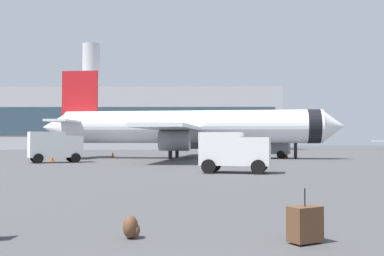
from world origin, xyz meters
The scene contains 11 objects.
airplane_at_gate centered at (-0.87, 49.74, 3.66)m, with size 35.77×32.34×10.50m.
service_truck centered at (-13.35, 39.25, 1.61)m, with size 5.28×4.16×2.90m.
fuel_truck centered at (8.08, 51.41, 1.77)m, with size 6.43×4.06×3.20m.
cargo_van centered at (2.49, 25.36, 1.45)m, with size 4.72×3.11×2.60m.
safety_cone_near centered at (-10.44, 53.45, 0.35)m, with size 0.44×0.44×0.71m.
safety_cone_mid centered at (10.90, 51.58, 0.34)m, with size 0.44×0.44×0.69m.
safety_cone_far centered at (4.59, 31.84, 0.40)m, with size 0.44×0.44×0.82m.
safety_cone_outer centered at (-14.35, 41.65, 0.40)m, with size 0.44×0.44×0.82m.
rolling_suitcase centered at (2.29, 5.02, 0.39)m, with size 0.75×0.67×1.10m.
traveller_backpack centered at (-1.25, 5.46, 0.23)m, with size 0.36×0.40×0.48m.
terminal_building centered at (-15.47, 112.00, 7.45)m, with size 70.09×20.59×26.60m.
Camera 1 is at (0.14, -4.30, 2.05)m, focal length 43.33 mm.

